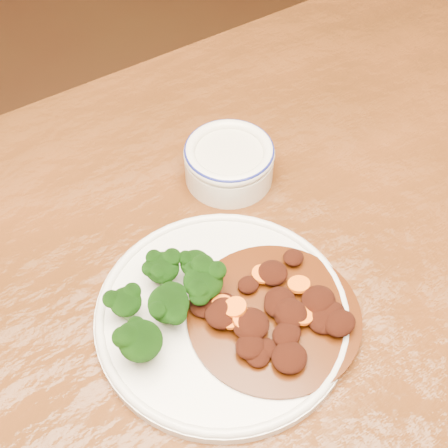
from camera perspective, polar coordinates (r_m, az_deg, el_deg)
dining_table at (r=0.67m, az=-1.41°, el=-16.02°), size 1.58×1.03×0.75m
dinner_plate at (r=0.62m, az=-0.09°, el=-8.23°), size 0.25×0.25×0.02m
broccoli_florets at (r=0.60m, az=-5.22°, el=-6.76°), size 0.13×0.09×0.04m
mince_stew at (r=0.61m, az=4.54°, el=-8.30°), size 0.17×0.17×0.03m
dip_bowl at (r=0.73m, az=0.47°, el=5.80°), size 0.11×0.11×0.05m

